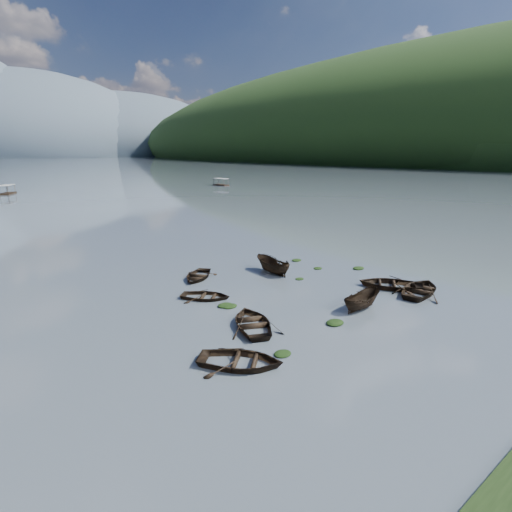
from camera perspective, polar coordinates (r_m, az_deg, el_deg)
ground_plane at (r=28.51m, az=15.54°, el=-8.74°), size 2400.00×2400.00×0.00m
right_hill_far at (r=535.96m, az=25.66°, el=12.27°), size 520.00×1200.00×190.00m
haze_mtn_c at (r=929.03m, az=-29.70°, el=12.31°), size 520.00×520.00×260.00m
haze_mtn_d at (r=976.57m, az=-19.03°, el=13.45°), size 520.00×520.00×220.00m
rowboat_0 at (r=22.16m, az=-2.24°, el=-15.36°), size 5.54×5.65×0.96m
rowboat_1 at (r=26.47m, az=-0.48°, el=-10.04°), size 5.07×5.72×0.98m
rowboat_2 at (r=30.32m, az=14.76°, el=-7.23°), size 3.89×1.69×1.47m
rowboat_3 at (r=35.44m, az=18.59°, el=-4.27°), size 5.94×6.30×1.06m
rowboat_4 at (r=34.94m, az=22.40°, el=-4.91°), size 5.77×4.71×1.05m
rowboat_6 at (r=31.41m, az=-7.22°, el=-6.05°), size 4.63×4.71×0.80m
rowboat_7 at (r=36.34m, az=-8.32°, el=-3.16°), size 5.07×4.93×0.86m
rowboat_8 at (r=37.55m, az=2.36°, el=-2.42°), size 1.82×4.38×1.67m
weed_clump_0 at (r=23.22m, az=3.81°, el=-13.87°), size 1.07×0.87×0.23m
weed_clump_1 at (r=29.62m, az=-3.76°, el=-7.28°), size 1.13×0.91×0.25m
weed_clump_2 at (r=27.37m, az=11.21°, el=-9.47°), size 1.30×1.04×0.28m
weed_clump_3 at (r=39.25m, az=8.82°, el=-1.81°), size 0.91×0.77×0.20m
weed_clump_4 at (r=40.03m, az=14.43°, el=-1.79°), size 1.23×0.97×0.25m
weed_clump_5 at (r=29.79m, az=-4.42°, el=-7.16°), size 1.19×0.96×0.25m
weed_clump_6 at (r=35.89m, az=6.24°, el=-3.32°), size 0.84×0.70×0.17m
weed_clump_7 at (r=41.79m, az=5.81°, el=-0.68°), size 1.10×0.88×0.24m
pontoon_centre at (r=124.45m, az=-31.92°, el=7.52°), size 4.84×6.41×2.27m
pontoon_right at (r=132.96m, az=-5.02°, el=10.02°), size 3.01×5.89×2.16m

